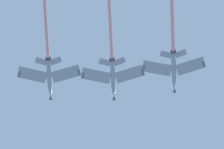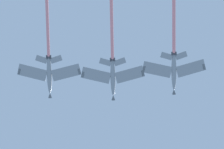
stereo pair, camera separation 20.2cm
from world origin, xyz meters
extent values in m
ellipsoid|color=gray|center=(32.57, -12.91, 159.53)|extent=(8.24, 10.74, 3.84)
cone|color=#595E60|center=(28.79, -18.26, 160.93)|extent=(2.03, 2.18, 1.51)
ellipsoid|color=black|center=(31.46, -14.48, 160.56)|extent=(2.50, 2.97, 1.46)
cube|color=gray|center=(37.34, -15.34, 159.27)|extent=(9.68, 6.58, 0.95)
cube|color=#595E60|center=(40.87, -17.45, 159.32)|extent=(1.30, 1.92, 0.49)
cube|color=gray|center=(28.68, -9.23, 159.27)|extent=(8.58, 9.14, 0.95)
cube|color=#595E60|center=(25.51, -6.60, 159.32)|extent=(1.81, 1.70, 0.49)
cube|color=gray|center=(37.25, -10.23, 158.49)|extent=(3.97, 2.78, 0.53)
cube|color=gray|center=(33.53, -7.60, 158.49)|extent=(3.59, 3.96, 0.53)
cube|color=#595E60|center=(35.44, -8.84, 159.90)|extent=(1.84, 2.50, 3.24)
cylinder|color=#38383D|center=(36.20, -8.55, 158.22)|extent=(1.31, 1.40, 0.99)
cylinder|color=#38383D|center=(35.46, -8.03, 158.22)|extent=(1.31, 1.40, 0.99)
cylinder|color=pink|center=(41.66, -0.04, 156.06)|extent=(12.30, 16.88, 5.14)
ellipsoid|color=gray|center=(15.81, -2.05, 159.60)|extent=(8.40, 10.61, 4.06)
cone|color=#595E60|center=(11.94, -7.30, 161.13)|extent=(2.05, 2.19, 1.53)
ellipsoid|color=black|center=(14.68, -3.58, 160.67)|extent=(2.54, 2.95, 1.51)
cube|color=gray|center=(20.53, -4.58, 159.32)|extent=(9.67, 6.71, 1.02)
cube|color=#595E60|center=(24.02, -6.76, 159.37)|extent=(1.32, 1.91, 0.53)
cube|color=gray|center=(11.99, 1.70, 159.32)|extent=(8.48, 9.20, 1.02)
cube|color=#595E60|center=(8.88, 4.39, 159.37)|extent=(1.82, 1.67, 0.53)
cube|color=gray|center=(20.53, 0.52, 158.46)|extent=(3.98, 2.83, 0.57)
cube|color=gray|center=(16.86, 3.22, 158.46)|extent=(3.55, 3.97, 0.57)
cube|color=#595E60|center=(18.77, 1.97, 159.87)|extent=(1.91, 2.50, 3.27)
cylinder|color=#38383D|center=(19.51, 2.21, 158.18)|extent=(1.33, 1.41, 1.01)
cylinder|color=#38383D|center=(18.78, 2.75, 158.18)|extent=(1.33, 1.41, 1.01)
cylinder|color=pink|center=(26.06, 11.88, 155.45)|extent=(14.53, 19.24, 6.33)
ellipsoid|color=gray|center=(1.25, 10.51, 159.31)|extent=(8.52, 10.54, 3.94)
cone|color=#595E60|center=(-2.70, 5.30, 160.77)|extent=(2.06, 2.18, 1.52)
ellipsoid|color=black|center=(0.09, 8.98, 160.35)|extent=(2.56, 2.94, 1.49)
cube|color=gray|center=(5.93, 7.92, 159.04)|extent=(9.67, 6.81, 0.98)
cube|color=#595E60|center=(9.39, 5.70, 159.09)|extent=(1.34, 1.91, 0.51)
cube|color=gray|center=(-2.52, 14.31, 159.04)|extent=(8.42, 9.24, 0.98)
cube|color=#595E60|center=(-5.60, 17.04, 159.09)|extent=(1.83, 1.66, 0.51)
cube|color=gray|center=(6.01, 13.03, 158.22)|extent=(3.99, 2.87, 0.55)
cube|color=gray|center=(2.37, 15.78, 158.22)|extent=(3.53, 3.98, 0.55)
cube|color=#595E60|center=(4.26, 14.49, 159.63)|extent=(1.92, 2.46, 3.25)
cylinder|color=#38383D|center=(5.01, 14.74, 157.95)|extent=(1.33, 1.40, 1.00)
cylinder|color=#38383D|center=(4.29, 15.28, 157.95)|extent=(1.33, 1.40, 1.00)
cylinder|color=pink|center=(12.34, 25.17, 155.11)|extent=(16.11, 20.82, 6.61)
camera|label=1|loc=(20.51, 4.50, 1.69)|focal=80.87mm
camera|label=2|loc=(20.67, 4.38, 1.69)|focal=80.87mm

